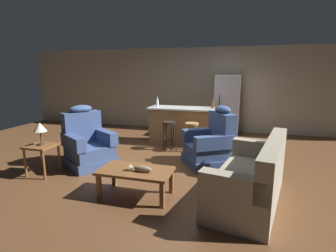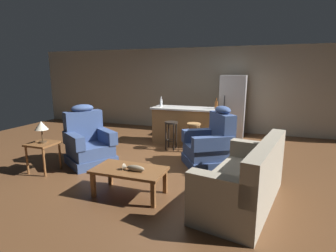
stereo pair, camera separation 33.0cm
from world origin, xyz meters
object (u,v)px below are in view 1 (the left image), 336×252
(kitchen_island, at_px, (184,125))
(bottle_short_amber, at_px, (157,103))
(coffee_table, at_px, (136,173))
(bar_stool_left, at_px, (169,130))
(couch, at_px, (252,179))
(recliner_near_island, at_px, (211,144))
(end_table, at_px, (42,150))
(bar_stool_right, at_px, (192,132))
(bottle_tall_green, at_px, (213,104))
(fish_figurine, at_px, (141,169))
(recliner_near_lamp, at_px, (88,144))
(refrigerator, at_px, (227,106))
(table_lamp, at_px, (40,128))

(kitchen_island, bearing_deg, bottle_short_amber, 179.54)
(coffee_table, xyz_separation_m, bar_stool_left, (-0.19, 2.51, 0.11))
(coffee_table, height_order, couch, couch)
(recliner_near_island, relative_size, kitchen_island, 0.67)
(end_table, height_order, bar_stool_left, bar_stool_left)
(recliner_near_island, xyz_separation_m, bar_stool_right, (-0.56, 0.80, 0.05))
(bottle_tall_green, bearing_deg, coffee_table, -103.56)
(end_table, bearing_deg, kitchen_island, 54.48)
(coffee_table, bearing_deg, end_table, 170.67)
(fish_figurine, bearing_deg, bottle_short_amber, 103.84)
(recliner_near_lamp, height_order, bar_stool_left, recliner_near_lamp)
(bar_stool_left, distance_m, bottle_tall_green, 1.31)
(coffee_table, height_order, bottle_short_amber, bottle_short_amber)
(bar_stool_left, bearing_deg, bottle_short_amber, 128.17)
(recliner_near_island, distance_m, bar_stool_left, 1.37)
(recliner_near_island, xyz_separation_m, kitchen_island, (-0.90, 1.43, 0.06))
(fish_figurine, bearing_deg, bar_stool_right, 84.01)
(kitchen_island, height_order, bottle_tall_green, bottle_tall_green)
(end_table, relative_size, kitchen_island, 0.31)
(refrigerator, bearing_deg, coffee_table, -103.65)
(couch, distance_m, bar_stool_left, 2.90)
(kitchen_island, height_order, bar_stool_left, kitchen_island)
(recliner_near_lamp, distance_m, bar_stool_right, 2.38)
(fish_figurine, height_order, recliner_near_lamp, recliner_near_lamp)
(bar_stool_left, xyz_separation_m, bottle_short_amber, (-0.50, 0.64, 0.58))
(bar_stool_right, distance_m, bottle_short_amber, 1.36)
(recliner_near_island, bearing_deg, bottle_tall_green, -115.95)
(kitchen_island, bearing_deg, coffee_table, -90.60)
(table_lamp, xyz_separation_m, bar_stool_right, (2.34, 2.18, -0.40))
(table_lamp, relative_size, bottle_short_amber, 1.57)
(fish_figurine, height_order, bottle_short_amber, bottle_short_amber)
(bar_stool_left, bearing_deg, couch, -49.68)
(coffee_table, bearing_deg, bar_stool_right, 81.59)
(recliner_near_island, height_order, end_table, recliner_near_island)
(recliner_near_island, xyz_separation_m, table_lamp, (-2.90, -1.39, 0.45))
(kitchen_island, distance_m, bottle_short_amber, 0.92)
(couch, xyz_separation_m, table_lamp, (-3.66, 0.02, 0.53))
(kitchen_island, xyz_separation_m, bottle_tall_green, (0.74, 0.04, 0.57))
(bottle_short_amber, bearing_deg, bar_stool_right, -31.00)
(bar_stool_right, bearing_deg, fish_figurine, -95.99)
(fish_figurine, xyz_separation_m, bottle_tall_green, (0.67, 3.24, 0.59))
(end_table, distance_m, bottle_short_amber, 3.16)
(recliner_near_lamp, bearing_deg, bar_stool_left, 82.18)
(fish_figurine, relative_size, couch, 0.17)
(bottle_tall_green, relative_size, bottle_short_amber, 1.03)
(recliner_near_lamp, xyz_separation_m, table_lamp, (-0.50, -0.68, 0.45))
(recliner_near_island, xyz_separation_m, bottle_tall_green, (-0.16, 1.47, 0.63))
(fish_figurine, height_order, kitchen_island, kitchen_island)
(couch, height_order, bottle_short_amber, bottle_short_amber)
(couch, bearing_deg, bottle_short_amber, -38.72)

